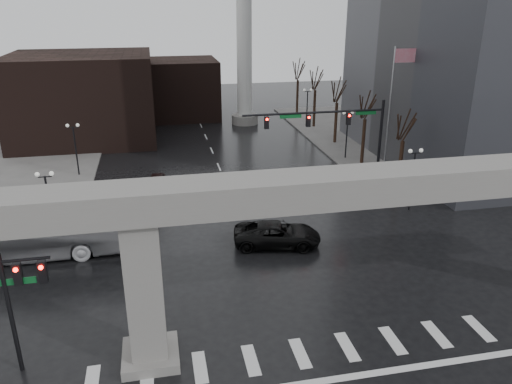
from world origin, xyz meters
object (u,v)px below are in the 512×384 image
pickup_truck (277,234)px  far_car (157,183)px  city_bus (25,230)px  signal_mast_arm (339,128)px

pickup_truck → far_car: pickup_truck is taller
city_bus → pickup_truck: bearing=-95.2°
city_bus → far_car: (8.58, 10.68, -1.22)m
city_bus → far_car: size_ratio=3.49×
city_bus → far_car: bearing=-37.6°
signal_mast_arm → pickup_truck: bearing=-130.5°
far_car → city_bus: bearing=-125.2°
far_car → pickup_truck: bearing=-54.4°
signal_mast_arm → far_car: signal_mast_arm is taller
far_car → signal_mast_arm: bearing=-10.8°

